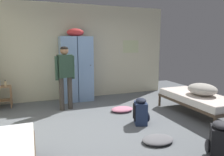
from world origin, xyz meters
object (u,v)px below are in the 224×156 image
Objects in this scene: locker_bank at (76,68)px; bedding_heap at (202,89)px; lotion_bottle at (5,83)px; backpack_black at (218,140)px; person_traveler at (65,72)px; clothes_pile_grey at (158,140)px; shelf_unit at (4,95)px; clothes_pile_pink at (122,109)px; backpack_navy at (141,112)px; bed_right at (198,99)px.

locker_bank is 3.39m from bedding_heap.
lotion_bottle is 4.96m from backpack_black.
person_traveler is 2.84× the size of clothes_pile_grey.
shelf_unit is 5.03m from backpack_black.
shelf_unit reaches higher than clothes_pile_pink.
locker_bank is at bearing 102.97° from clothes_pile_grey.
lotion_bottle is 0.30× the size of clothes_pile_pink.
bedding_heap is at bearing 53.65° from backpack_black.
backpack_black is at bearing -50.20° from shelf_unit.
clothes_pile_grey is at bearing -99.10° from backpack_navy.
bed_right is 3.45× the size of backpack_navy.
bedding_heap is 1.93m from clothes_pile_pink.
clothes_pile_grey is (1.17, -2.40, -0.91)m from person_traveler.
shelf_unit is 4.85m from bed_right.
bedding_heap is 1.96m from clothes_pile_grey.
backpack_navy is at bearing 80.90° from clothes_pile_grey.
clothes_pile_pink is (2.75, -1.40, -0.29)m from shelf_unit.
bed_right is at bearing -27.73° from shelf_unit.
lotion_bottle is 0.29× the size of clothes_pile_grey.
bed_right is at bearing 28.27° from clothes_pile_grey.
bedding_heap is 1.26× the size of backpack_navy.
bed_right is 3.45× the size of backpack_black.
backpack_navy is 1.63m from backpack_black.
clothes_pile_pink reaches higher than clothes_pile_grey.
backpack_navy is at bearing -50.05° from person_traveler.
clothes_pile_grey is (-0.14, -0.85, -0.21)m from backpack_navy.
shelf_unit is at bearing 140.63° from backpack_navy.
clothes_pile_grey is at bearing 127.79° from backpack_black.
bed_right is at bearing 126.12° from bedding_heap.
lotion_bottle is 3.55m from backpack_navy.
lotion_bottle reaches higher than clothes_pile_grey.
bed_right is 3.47× the size of clothes_pile_pink.
bed_right is 0.26m from bedding_heap.
shelf_unit is 0.31m from lotion_bottle.
lotion_bottle is (-4.22, 2.22, 0.26)m from bed_right.
lotion_bottle is at bearing 152.31° from bed_right.
bedding_heap is at bearing -30.28° from clothes_pile_pink.
bed_right reaches higher than clothes_pile_pink.
clothes_pile_pink is (-0.04, 0.89, -0.21)m from backpack_navy.
clothes_pile_grey is (-1.69, -0.81, -0.58)m from bedding_heap.
locker_bank is at bearing 135.76° from bedding_heap.
bed_right is at bearing -28.46° from person_traveler.
backpack_navy is at bearing -39.59° from lotion_bottle.
clothes_pile_grey is at bearing -151.73° from bed_right.
backpack_black is at bearing -52.21° from clothes_pile_grey.
bed_right is 2.75× the size of bedding_heap.
locker_bank is 3.78× the size of clothes_pile_pink.
shelf_unit is at bearing 129.80° from backpack_black.
locker_bank is 3.63× the size of shelf_unit.
bedding_heap is 3.28m from person_traveler.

